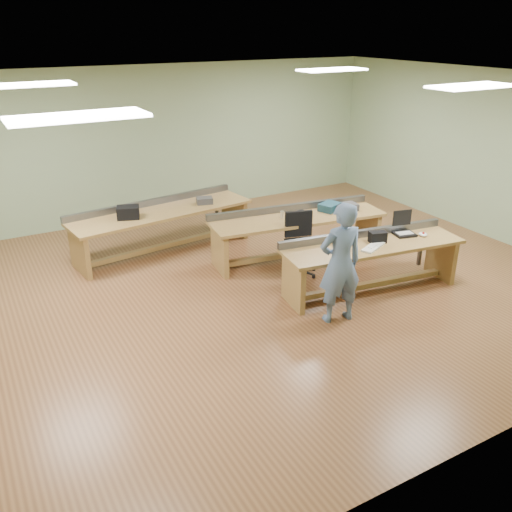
% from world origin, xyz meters
% --- Properties ---
extents(floor, '(10.00, 10.00, 0.00)m').
position_xyz_m(floor, '(0.00, 0.00, 0.00)').
color(floor, brown).
rests_on(floor, ground).
extents(ceiling, '(10.00, 10.00, 0.00)m').
position_xyz_m(ceiling, '(0.00, 0.00, 3.00)').
color(ceiling, silver).
rests_on(ceiling, wall_back).
extents(wall_back, '(10.00, 0.04, 3.00)m').
position_xyz_m(wall_back, '(0.00, 4.00, 1.50)').
color(wall_back, '#89A27B').
rests_on(wall_back, floor).
extents(wall_front, '(10.00, 0.04, 3.00)m').
position_xyz_m(wall_front, '(0.00, -4.00, 1.50)').
color(wall_front, '#89A27B').
rests_on(wall_front, floor).
extents(wall_right, '(0.04, 8.00, 3.00)m').
position_xyz_m(wall_right, '(5.00, 0.00, 1.50)').
color(wall_right, '#89A27B').
rests_on(wall_right, floor).
extents(fluor_panels, '(6.20, 3.50, 0.03)m').
position_xyz_m(fluor_panels, '(0.00, 0.00, 2.97)').
color(fluor_panels, white).
rests_on(fluor_panels, ceiling).
extents(workbench_front, '(2.83, 1.10, 0.86)m').
position_xyz_m(workbench_front, '(1.58, -0.92, 0.55)').
color(workbench_front, '#A58645').
rests_on(workbench_front, floor).
extents(workbench_mid, '(3.05, 1.18, 0.86)m').
position_xyz_m(workbench_mid, '(1.29, 0.64, 0.56)').
color(workbench_mid, '#A58645').
rests_on(workbench_mid, floor).
extents(workbench_back, '(3.28, 1.25, 0.86)m').
position_xyz_m(workbench_back, '(-0.59, 2.06, 0.56)').
color(workbench_back, '#A58645').
rests_on(workbench_back, floor).
extents(person, '(0.66, 0.49, 1.67)m').
position_xyz_m(person, '(0.61, -1.41, 0.83)').
color(person, '#61819F').
rests_on(person, floor).
extents(laptop_base, '(0.36, 0.32, 0.03)m').
position_xyz_m(laptop_base, '(2.23, -0.90, 0.77)').
color(laptop_base, black).
rests_on(laptop_base, workbench_front).
extents(laptop_screen, '(0.30, 0.09, 0.24)m').
position_xyz_m(laptop_screen, '(2.26, -0.78, 0.99)').
color(laptop_screen, black).
rests_on(laptop_screen, laptop_base).
extents(keyboard, '(0.50, 0.34, 0.03)m').
position_xyz_m(keyboard, '(1.48, -1.05, 0.76)').
color(keyboard, beige).
rests_on(keyboard, workbench_front).
extents(trackball_mouse, '(0.12, 0.14, 0.06)m').
position_xyz_m(trackball_mouse, '(2.44, -1.06, 0.78)').
color(trackball_mouse, white).
rests_on(trackball_mouse, workbench_front).
extents(camera_bag, '(0.28, 0.22, 0.16)m').
position_xyz_m(camera_bag, '(1.68, -0.92, 0.83)').
color(camera_bag, black).
rests_on(camera_bag, workbench_front).
extents(task_chair, '(0.65, 0.65, 0.99)m').
position_xyz_m(task_chair, '(1.02, 0.09, 0.36)').
color(task_chair, black).
rests_on(task_chair, floor).
extents(parts_bin_teal, '(0.43, 0.38, 0.13)m').
position_xyz_m(parts_bin_teal, '(1.94, 0.62, 0.81)').
color(parts_bin_teal, '#163849').
rests_on(parts_bin_teal, workbench_mid).
extents(parts_bin_grey, '(0.44, 0.31, 0.11)m').
position_xyz_m(parts_bin_grey, '(2.19, 0.50, 0.80)').
color(parts_bin_grey, '#39393C').
rests_on(parts_bin_grey, workbench_mid).
extents(mug, '(0.14, 0.14, 0.10)m').
position_xyz_m(mug, '(1.34, 0.60, 0.80)').
color(mug, '#39393C').
rests_on(mug, workbench_mid).
extents(drinks_can, '(0.09, 0.09, 0.12)m').
position_xyz_m(drinks_can, '(1.02, 0.68, 0.81)').
color(drinks_can, silver).
rests_on(drinks_can, workbench_mid).
extents(storage_box_back, '(0.42, 0.36, 0.20)m').
position_xyz_m(storage_box_back, '(-1.20, 1.92, 0.85)').
color(storage_box_back, black).
rests_on(storage_box_back, workbench_back).
extents(tray_back, '(0.32, 0.27, 0.11)m').
position_xyz_m(tray_back, '(0.22, 2.03, 0.81)').
color(tray_back, '#39393C').
rests_on(tray_back, workbench_back).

